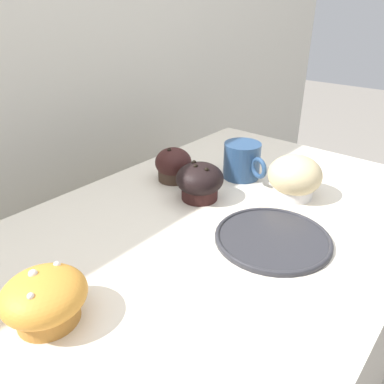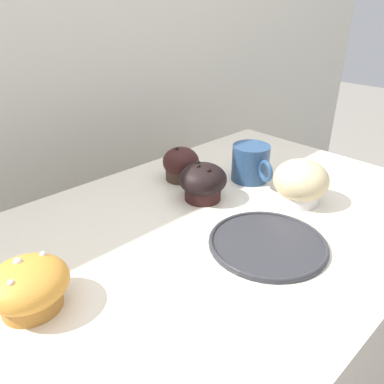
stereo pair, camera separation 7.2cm
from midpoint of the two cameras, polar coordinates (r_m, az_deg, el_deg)
The scene contains 8 objects.
wall_back at distance 1.15m, azimuth -17.24°, elevation 7.23°, with size 3.20×0.10×1.80m, color beige.
display_counter at distance 1.02m, azimuth 4.80°, elevation -26.57°, with size 1.00×0.64×0.89m, color silver.
muffin_front_center at distance 0.87m, azimuth 0.69°, elevation 4.17°, with size 0.08×0.08×0.08m.
muffin_back_left at distance 0.78m, azimuth 4.33°, elevation 1.48°, with size 0.10×0.10×0.08m.
muffin_back_right at distance 0.80m, azimuth 18.71°, elevation 1.29°, with size 0.11×0.11×0.09m.
muffin_front_left at distance 0.54m, azimuth -20.19°, elevation -13.44°, with size 0.11×0.11×0.07m.
coffee_cup at distance 0.88m, azimuth 11.33°, elevation 4.42°, with size 0.09×0.13×0.08m.
serving_plate at distance 0.67m, azimuth 14.54°, elevation -7.60°, with size 0.20×0.20×0.01m.
Camera 2 is at (-0.44, -0.41, 1.27)m, focal length 35.00 mm.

